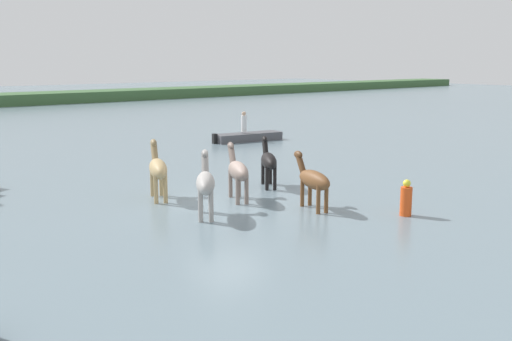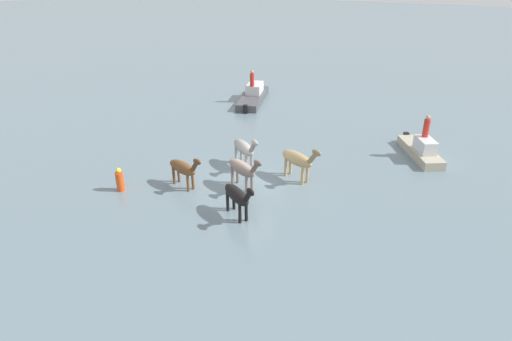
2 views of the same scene
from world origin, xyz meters
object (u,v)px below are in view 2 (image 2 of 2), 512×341
(horse_pinto_flank, at_px, (183,168))
(boat_tender_starboard, at_px, (421,151))
(horse_chestnut_trailing, at_px, (244,148))
(horse_lead, at_px, (237,196))
(horse_gray_outer, at_px, (298,159))
(person_helmsman_aft, at_px, (252,79))
(boat_motor_center, at_px, (253,97))
(buoy_channel_marker, at_px, (120,180))
(person_spotter_bow, at_px, (426,127))
(horse_dark_mare, at_px, (243,169))

(horse_pinto_flank, relative_size, boat_tender_starboard, 0.58)
(horse_chestnut_trailing, bearing_deg, horse_pinto_flank, -80.33)
(horse_lead, relative_size, horse_pinto_flank, 0.95)
(horse_gray_outer, bearing_deg, boat_tender_starboard, 72.92)
(boat_tender_starboard, distance_m, person_helmsman_aft, 13.58)
(horse_gray_outer, distance_m, boat_motor_center, 13.12)
(horse_lead, xyz_separation_m, boat_tender_starboard, (-9.84, 5.82, -0.69))
(person_helmsman_aft, xyz_separation_m, buoy_channel_marker, (14.95, 0.92, -1.25))
(boat_tender_starboard, distance_m, person_spotter_bow, 1.41)
(horse_dark_mare, bearing_deg, horse_gray_outer, 71.96)
(horse_dark_mare, bearing_deg, horse_chestnut_trailing, 142.14)
(boat_motor_center, height_order, buoy_channel_marker, boat_motor_center)
(horse_gray_outer, bearing_deg, horse_lead, -78.07)
(horse_chestnut_trailing, distance_m, horse_gray_outer, 2.95)
(horse_dark_mare, xyz_separation_m, horse_chestnut_trailing, (-2.08, -1.05, 0.03))
(horse_gray_outer, relative_size, person_spotter_bow, 2.05)
(horse_pinto_flank, height_order, boat_motor_center, horse_pinto_flank)
(horse_lead, height_order, person_helmsman_aft, person_helmsman_aft)
(boat_motor_center, distance_m, person_helmsman_aft, 1.46)
(horse_chestnut_trailing, relative_size, horse_gray_outer, 0.92)
(horse_lead, distance_m, boat_tender_starboard, 11.45)
(boat_motor_center, distance_m, person_spotter_bow, 13.77)
(horse_lead, height_order, buoy_channel_marker, horse_lead)
(boat_motor_center, bearing_deg, horse_lead, -171.17)
(horse_gray_outer, xyz_separation_m, horse_pinto_flank, (3.10, -4.43, -0.10))
(horse_chestnut_trailing, distance_m, buoy_channel_marker, 6.21)
(horse_lead, height_order, horse_chestnut_trailing, horse_chestnut_trailing)
(horse_lead, relative_size, boat_tender_starboard, 0.55)
(boat_tender_starboard, bearing_deg, buoy_channel_marker, -79.69)
(boat_tender_starboard, bearing_deg, horse_chestnut_trailing, -85.84)
(horse_dark_mare, relative_size, buoy_channel_marker, 2.04)
(boat_motor_center, bearing_deg, horse_pinto_flank, 177.79)
(horse_lead, relative_size, buoy_channel_marker, 1.88)
(horse_chestnut_trailing, distance_m, horse_pinto_flank, 3.50)
(person_helmsman_aft, distance_m, person_spotter_bow, 13.57)
(horse_gray_outer, distance_m, person_spotter_bow, 7.50)
(horse_dark_mare, bearing_deg, person_helmsman_aft, 141.08)
(horse_pinto_flank, xyz_separation_m, boat_tender_starboard, (-8.68, 9.33, -0.66))
(person_spotter_bow, bearing_deg, person_helmsman_aft, -110.01)
(horse_dark_mare, bearing_deg, horse_pinto_flank, -131.32)
(horse_lead, bearing_deg, buoy_channel_marker, -142.82)
(boat_tender_starboard, bearing_deg, boat_motor_center, -142.07)
(horse_lead, relative_size, horse_gray_outer, 0.88)
(horse_gray_outer, bearing_deg, horse_dark_mare, -109.27)
(boat_motor_center, bearing_deg, person_spotter_bow, -127.24)
(horse_gray_outer, height_order, buoy_channel_marker, horse_gray_outer)
(horse_dark_mare, bearing_deg, boat_motor_center, 140.75)
(horse_lead, height_order, horse_dark_mare, horse_dark_mare)
(horse_lead, height_order, boat_motor_center, horse_lead)
(horse_dark_mare, relative_size, horse_chestnut_trailing, 1.04)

